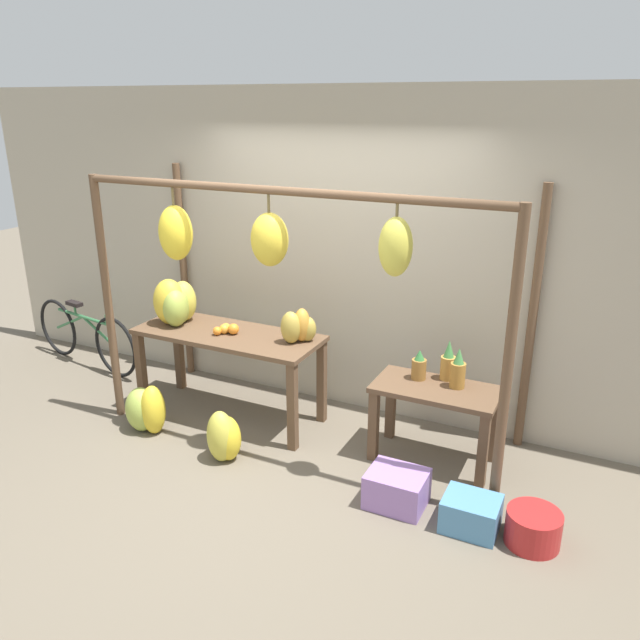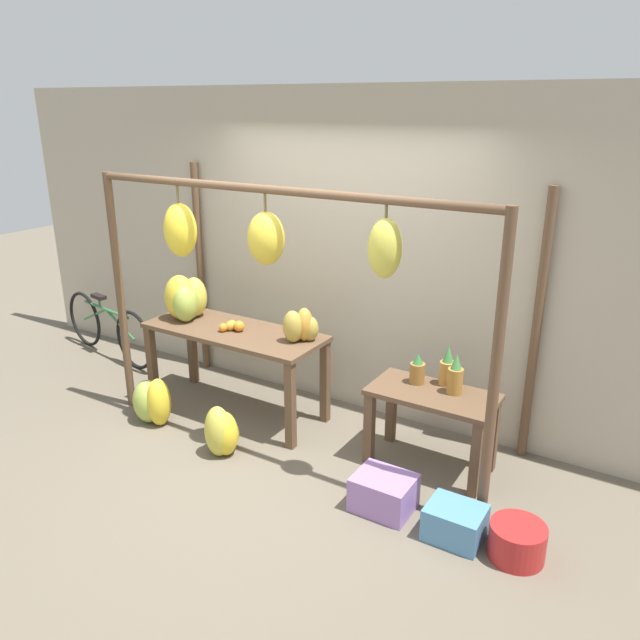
# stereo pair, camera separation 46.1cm
# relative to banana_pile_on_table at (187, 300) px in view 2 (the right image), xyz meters

# --- Properties ---
(ground_plane) EXTENTS (20.00, 20.00, 0.00)m
(ground_plane) POSITION_rel_banana_pile_on_table_xyz_m (1.27, -0.73, -0.97)
(ground_plane) COLOR #665B4C
(shop_wall_back) EXTENTS (8.00, 0.08, 2.80)m
(shop_wall_back) POSITION_rel_banana_pile_on_table_xyz_m (1.27, 0.70, 0.43)
(shop_wall_back) COLOR #B2A893
(shop_wall_back) RESTS_ON ground_plane
(stall_awning) EXTENTS (3.38, 1.19, 2.12)m
(stall_awning) POSITION_rel_banana_pile_on_table_xyz_m (1.20, -0.25, 0.58)
(stall_awning) COLOR brown
(stall_awning) RESTS_ON ground_plane
(display_table_main) EXTENTS (1.64, 0.63, 0.79)m
(display_table_main) POSITION_rel_banana_pile_on_table_xyz_m (0.54, -0.01, -0.31)
(display_table_main) COLOR brown
(display_table_main) RESTS_ON ground_plane
(display_table_side) EXTENTS (0.94, 0.49, 0.63)m
(display_table_side) POSITION_rel_banana_pile_on_table_xyz_m (2.36, 0.07, -0.49)
(display_table_side) COLOR brown
(display_table_side) RESTS_ON ground_plane
(banana_pile_on_table) EXTENTS (0.40, 0.49, 0.41)m
(banana_pile_on_table) POSITION_rel_banana_pile_on_table_xyz_m (0.00, 0.00, 0.00)
(banana_pile_on_table) COLOR #9EB247
(banana_pile_on_table) RESTS_ON display_table_main
(orange_pile) EXTENTS (0.20, 0.16, 0.09)m
(orange_pile) POSITION_rel_banana_pile_on_table_xyz_m (0.54, -0.03, -0.14)
(orange_pile) COLOR orange
(orange_pile) RESTS_ON display_table_main
(pineapple_cluster) EXTENTS (0.42, 0.23, 0.32)m
(pineapple_cluster) POSITION_rel_banana_pile_on_table_xyz_m (2.37, 0.18, -0.22)
(pineapple_cluster) COLOR olive
(pineapple_cluster) RESTS_ON display_table_side
(banana_pile_ground_left) EXTENTS (0.45, 0.36, 0.43)m
(banana_pile_ground_left) POSITION_rel_banana_pile_on_table_xyz_m (0.05, -0.56, -0.77)
(banana_pile_ground_left) COLOR yellow
(banana_pile_ground_left) RESTS_ON ground_plane
(banana_pile_ground_right) EXTENTS (0.37, 0.38, 0.42)m
(banana_pile_ground_right) POSITION_rel_banana_pile_on_table_xyz_m (0.89, -0.64, -0.79)
(banana_pile_ground_right) COLOR yellow
(banana_pile_ground_right) RESTS_ON ground_plane
(fruit_crate_white) EXTENTS (0.40, 0.33, 0.25)m
(fruit_crate_white) POSITION_rel_banana_pile_on_table_xyz_m (2.30, -0.61, -0.85)
(fruit_crate_white) COLOR #9970B7
(fruit_crate_white) RESTS_ON ground_plane
(blue_bucket) EXTENTS (0.35, 0.35, 0.23)m
(blue_bucket) POSITION_rel_banana_pile_on_table_xyz_m (3.21, -0.61, -0.86)
(blue_bucket) COLOR #AD2323
(blue_bucket) RESTS_ON ground_plane
(parked_bicycle) EXTENTS (1.62, 0.31, 0.68)m
(parked_bicycle) POSITION_rel_banana_pile_on_table_xyz_m (-1.47, 0.28, -0.64)
(parked_bicycle) COLOR black
(parked_bicycle) RESTS_ON ground_plane
(papaya_pile) EXTENTS (0.28, 0.26, 0.28)m
(papaya_pile) POSITION_rel_banana_pile_on_table_xyz_m (1.18, 0.07, -0.06)
(papaya_pile) COLOR #B2993D
(papaya_pile) RESTS_ON display_table_main
(fruit_crate_purple) EXTENTS (0.36, 0.30, 0.23)m
(fruit_crate_purple) POSITION_rel_banana_pile_on_table_xyz_m (2.83, -0.64, -0.86)
(fruit_crate_purple) COLOR #4C84B2
(fruit_crate_purple) RESTS_ON ground_plane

